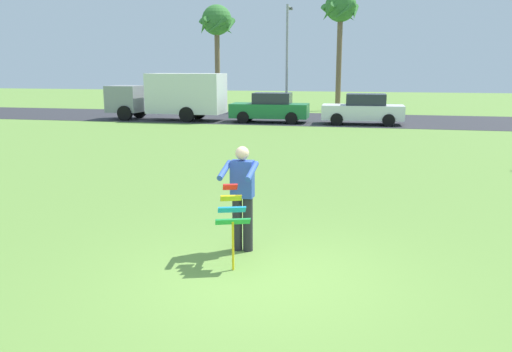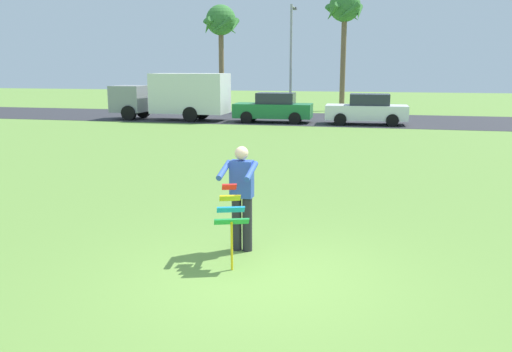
% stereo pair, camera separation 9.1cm
% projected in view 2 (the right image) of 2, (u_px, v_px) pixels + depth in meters
% --- Properties ---
extents(ground_plane, '(120.00, 120.00, 0.00)m').
position_uv_depth(ground_plane, '(261.00, 278.00, 7.64)').
color(ground_plane, olive).
extents(road_strip, '(120.00, 8.00, 0.01)m').
position_uv_depth(road_strip, '(353.00, 120.00, 30.47)').
color(road_strip, '#2D2D33').
rests_on(road_strip, ground).
extents(person_kite_flyer, '(0.53, 0.65, 1.73)m').
position_uv_depth(person_kite_flyer, '(241.00, 194.00, 8.59)').
color(person_kite_flyer, '#26262B').
rests_on(person_kite_flyer, ground).
extents(kite_held, '(0.56, 0.72, 1.22)m').
position_uv_depth(kite_held, '(231.00, 213.00, 7.93)').
color(kite_held, red).
rests_on(kite_held, ground).
extents(parked_truck_grey_van, '(6.73, 2.18, 2.62)m').
position_uv_depth(parked_truck_grey_van, '(176.00, 95.00, 30.10)').
color(parked_truck_grey_van, gray).
rests_on(parked_truck_grey_van, ground).
extents(parked_car_green, '(4.25, 1.94, 1.60)m').
position_uv_depth(parked_car_green, '(274.00, 108.00, 28.97)').
color(parked_car_green, '#1E7238').
rests_on(parked_car_green, ground).
extents(parked_car_white, '(4.26, 1.95, 1.60)m').
position_uv_depth(parked_car_white, '(367.00, 110.00, 27.85)').
color(parked_car_white, white).
rests_on(parked_car_white, ground).
extents(palm_tree_left_near, '(2.58, 2.71, 7.25)m').
position_uv_depth(palm_tree_left_near, '(221.00, 24.00, 37.40)').
color(palm_tree_left_near, brown).
rests_on(palm_tree_left_near, ground).
extents(palm_tree_right_near, '(2.58, 2.71, 8.05)m').
position_uv_depth(palm_tree_right_near, '(345.00, 11.00, 35.88)').
color(palm_tree_right_near, brown).
rests_on(palm_tree_right_near, ground).
extents(streetlight_pole, '(0.24, 1.65, 7.00)m').
position_uv_depth(streetlight_pole, '(291.00, 51.00, 35.56)').
color(streetlight_pole, '#9E9EA3').
rests_on(streetlight_pole, ground).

